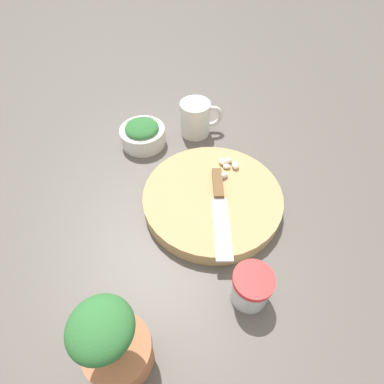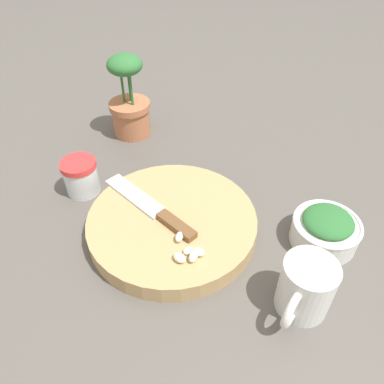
{
  "view_description": "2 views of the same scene",
  "coord_description": "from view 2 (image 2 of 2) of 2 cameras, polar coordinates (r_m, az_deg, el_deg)",
  "views": [
    {
      "loc": [
        -0.43,
        0.11,
        0.56
      ],
      "look_at": [
        -0.03,
        -0.03,
        0.05
      ],
      "focal_mm": 28.0,
      "sensor_mm": 36.0,
      "label": 1
    },
    {
      "loc": [
        0.21,
        -0.5,
        0.53
      ],
      "look_at": [
        -0.02,
        -0.05,
        0.08
      ],
      "focal_mm": 35.0,
      "sensor_mm": 36.0,
      "label": 2
    }
  ],
  "objects": [
    {
      "name": "spice_jar",
      "position": [
        0.81,
        -16.57,
        2.27
      ],
      "size": [
        0.07,
        0.07,
        0.08
      ],
      "color": "silver",
      "rests_on": "ground_plane"
    },
    {
      "name": "potted_herb",
      "position": [
        0.95,
        -9.53,
        13.19
      ],
      "size": [
        0.1,
        0.1,
        0.2
      ],
      "color": "#B26B47",
      "rests_on": "ground_plane"
    },
    {
      "name": "ground_plane",
      "position": [
        0.75,
        2.79,
        -3.02
      ],
      "size": [
        5.0,
        5.0,
        0.0
      ],
      "primitive_type": "plane",
      "color": "#56514C"
    },
    {
      "name": "herb_bowl",
      "position": [
        0.72,
        19.7,
        -5.32
      ],
      "size": [
        0.12,
        0.12,
        0.07
      ],
      "color": "silver",
      "rests_on": "ground_plane"
    },
    {
      "name": "garlic_cloves",
      "position": [
        0.63,
        -0.67,
        -9.0
      ],
      "size": [
        0.06,
        0.06,
        0.02
      ],
      "color": "#EDDFC6",
      "rests_on": "cutting_board"
    },
    {
      "name": "cutting_board",
      "position": [
        0.71,
        -3.03,
        -4.82
      ],
      "size": [
        0.32,
        0.32,
        0.04
      ],
      "color": "tan",
      "rests_on": "ground_plane"
    },
    {
      "name": "chef_knife",
      "position": [
        0.7,
        -5.79,
        -2.65
      ],
      "size": [
        0.23,
        0.1,
        0.01
      ],
      "rotation": [
        0.0,
        0.0,
        1.25
      ],
      "color": "brown",
      "rests_on": "cutting_board"
    },
    {
      "name": "coffee_mug",
      "position": [
        0.61,
        16.83,
        -13.86
      ],
      "size": [
        0.08,
        0.12,
        0.1
      ],
      "color": "silver",
      "rests_on": "ground_plane"
    }
  ]
}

